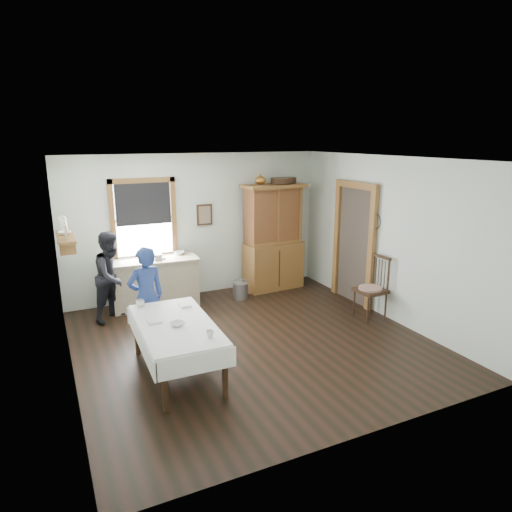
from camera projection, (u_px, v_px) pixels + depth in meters
name	position (u px, v px, depth m)	size (l,w,h in m)	color
room	(252.00, 255.00, 6.51)	(5.01, 5.01, 2.70)	black
window	(144.00, 215.00, 8.18)	(1.18, 0.07, 1.48)	white
doorway	(354.00, 240.00, 8.32)	(0.09, 1.14, 2.22)	#40362D
wall_shelf	(65.00, 235.00, 6.81)	(0.24, 1.00, 0.44)	#945F2D
framed_picture	(205.00, 215.00, 8.67)	(0.30, 0.04, 0.40)	#382313
rug_beater	(376.00, 214.00, 7.69)	(0.27, 0.27, 0.01)	black
work_counter	(155.00, 283.00, 8.21)	(1.54, 0.59, 0.88)	#C8B38B
china_hutch	(273.00, 237.00, 9.07)	(1.23, 0.59, 2.10)	#945F2D
dining_table	(177.00, 349.00, 5.84)	(0.94, 1.78, 0.71)	white
spindle_chair	(371.00, 287.00, 7.64)	(0.50, 0.50, 1.08)	#382313
pail	(240.00, 291.00, 8.67)	(0.29, 0.29, 0.31)	gray
wicker_basket	(256.00, 287.00, 9.04)	(0.33, 0.23, 0.19)	#9A6D46
woman_blue	(147.00, 301.00, 6.60)	(0.50, 0.33, 1.38)	navy
figure_dark	(113.00, 279.00, 7.57)	(0.68, 0.53, 1.40)	black
table_cup_a	(140.00, 303.00, 6.30)	(0.12, 0.12, 0.10)	silver
table_cup_b	(210.00, 334.00, 5.33)	(0.09, 0.09, 0.09)	silver
table_bowl	(177.00, 324.00, 5.67)	(0.20, 0.20, 0.05)	silver
counter_book	(152.00, 259.00, 8.08)	(0.17, 0.23, 0.02)	#7E6C54
counter_bowl	(179.00, 253.00, 8.41)	(0.19, 0.19, 0.06)	silver
shelf_bowl	(65.00, 233.00, 6.82)	(0.22, 0.22, 0.05)	silver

